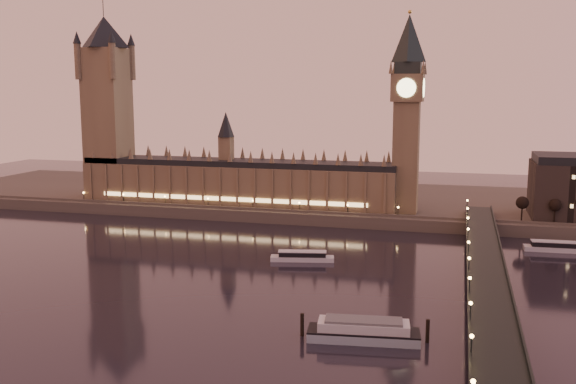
% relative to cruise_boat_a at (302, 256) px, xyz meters
% --- Properties ---
extents(ground, '(700.00, 700.00, 0.00)m').
position_rel_cruise_boat_a_xyz_m(ground, '(-20.38, -31.95, -1.84)').
color(ground, black).
rests_on(ground, ground).
extents(far_embankment, '(560.00, 130.00, 6.00)m').
position_rel_cruise_boat_a_xyz_m(far_embankment, '(9.62, 133.05, 1.16)').
color(far_embankment, '#423D35').
rests_on(far_embankment, ground).
extents(palace_of_westminster, '(180.00, 26.62, 52.00)m').
position_rel_cruise_boat_a_xyz_m(palace_of_westminster, '(-60.51, 89.05, 19.87)').
color(palace_of_westminster, brown).
rests_on(palace_of_westminster, ground).
extents(victoria_tower, '(31.68, 31.68, 118.00)m').
position_rel_cruise_boat_a_xyz_m(victoria_tower, '(-140.38, 89.05, 63.95)').
color(victoria_tower, brown).
rests_on(victoria_tower, ground).
extents(big_ben, '(17.68, 17.68, 104.00)m').
position_rel_cruise_boat_a_xyz_m(big_ben, '(33.60, 89.04, 62.12)').
color(big_ben, brown).
rests_on(big_ben, ground).
extents(westminster_bridge, '(13.20, 260.00, 15.30)m').
position_rel_cruise_boat_a_xyz_m(westminster_bridge, '(71.23, -31.95, 3.68)').
color(westminster_bridge, black).
rests_on(westminster_bridge, ground).
extents(bare_tree_0, '(6.25, 6.25, 12.71)m').
position_rel_cruise_boat_a_xyz_m(bare_tree_0, '(89.79, 77.05, 13.65)').
color(bare_tree_0, black).
rests_on(bare_tree_0, ground).
extents(bare_tree_1, '(6.25, 6.25, 12.71)m').
position_rel_cruise_boat_a_xyz_m(bare_tree_1, '(104.42, 77.05, 13.65)').
color(bare_tree_1, black).
rests_on(bare_tree_1, ground).
extents(cruise_boat_a, '(26.66, 10.95, 4.17)m').
position_rel_cruise_boat_a_xyz_m(cruise_boat_a, '(0.00, 0.00, 0.00)').
color(cruise_boat_a, silver).
rests_on(cruise_boat_a, ground).
extents(cruise_boat_b, '(24.97, 7.44, 4.56)m').
position_rel_cruise_boat_a_xyz_m(cruise_boat_b, '(102.23, 44.37, 0.17)').
color(cruise_boat_b, silver).
rests_on(cruise_boat_b, ground).
extents(moored_barge, '(35.89, 12.60, 6.63)m').
position_rel_cruise_boat_a_xyz_m(moored_barge, '(37.17, -78.73, 0.96)').
color(moored_barge, '#899FAE').
rests_on(moored_barge, ground).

